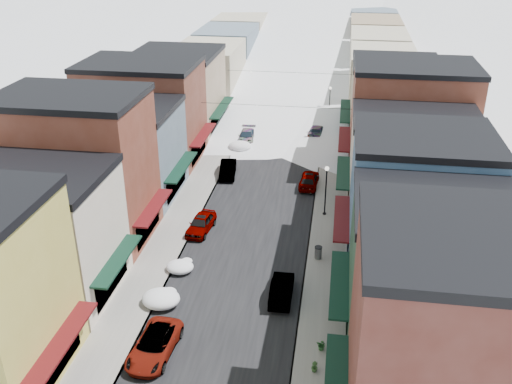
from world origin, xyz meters
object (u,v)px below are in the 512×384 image
(car_green_sedan, at_px, (282,289))
(trash_can, at_px, (318,252))
(car_dark_hatch, at_px, (228,169))
(car_silver_sedan, at_px, (201,223))
(streetlamp_near, at_px, (326,185))
(car_white_suv, at_px, (154,345))

(car_green_sedan, xyz_separation_m, trash_can, (2.31, 5.40, -0.05))
(car_dark_hatch, bearing_deg, trash_can, -63.06)
(car_silver_sedan, bearing_deg, car_dark_hatch, 96.13)
(car_green_sedan, bearing_deg, streetlamp_near, -101.81)
(car_dark_hatch, relative_size, car_green_sedan, 1.03)
(streetlamp_near, bearing_deg, car_green_sedan, -100.89)
(car_white_suv, bearing_deg, car_green_sedan, 48.35)
(trash_can, height_order, streetlamp_near, streetlamp_near)
(car_white_suv, bearing_deg, car_dark_hatch, 95.45)
(car_white_suv, distance_m, car_green_sedan, 10.00)
(trash_can, bearing_deg, car_white_suv, -127.22)
(car_dark_hatch, xyz_separation_m, trash_can, (10.24, -15.03, -0.07))
(car_silver_sedan, bearing_deg, car_white_suv, -80.93)
(car_dark_hatch, bearing_deg, streetlamp_near, -42.89)
(car_dark_hatch, height_order, car_green_sedan, car_dark_hatch)
(streetlamp_near, bearing_deg, car_dark_hatch, 144.43)
(car_white_suv, relative_size, car_silver_sedan, 1.17)
(trash_can, relative_size, streetlamp_near, 0.22)
(car_white_suv, height_order, car_dark_hatch, car_dark_hatch)
(car_white_suv, bearing_deg, car_silver_sedan, 96.73)
(car_green_sedan, height_order, trash_can, car_green_sedan)
(car_dark_hatch, relative_size, streetlamp_near, 0.95)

